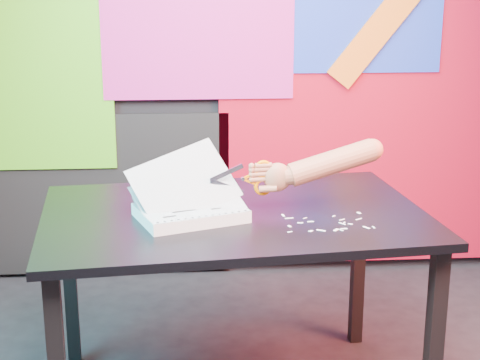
{
  "coord_description": "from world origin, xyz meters",
  "views": [
    {
      "loc": [
        -0.31,
        -2.23,
        1.54
      ],
      "look_at": [
        -0.13,
        0.2,
        0.87
      ],
      "focal_mm": 55.0,
      "sensor_mm": 36.0,
      "label": 1
    }
  ],
  "objects": [
    {
      "name": "printout_stack",
      "position": [
        -0.31,
        0.15,
        0.78
      ],
      "size": [
        0.43,
        0.35,
        0.26
      ],
      "rotation": [
        0.0,
        0.0,
        0.35
      ],
      "color": "beige",
      "rests_on": "work_table"
    },
    {
      "name": "room",
      "position": [
        0.0,
        0.0,
        1.35
      ],
      "size": [
        3.01,
        3.01,
        2.71
      ],
      "color": "#2A2B2F",
      "rests_on": "ground"
    },
    {
      "name": "work_table",
      "position": [
        -0.15,
        0.22,
        0.67
      ],
      "size": [
        1.41,
        1.01,
        0.75
      ],
      "rotation": [
        0.0,
        0.0,
        0.1
      ],
      "color": "black",
      "rests_on": "ground"
    },
    {
      "name": "scissors",
      "position": [
        -0.07,
        0.21,
        0.87
      ],
      "size": [
        0.22,
        0.03,
        0.13
      ],
      "rotation": [
        0.0,
        0.0,
        0.11
      ],
      "color": "silver",
      "rests_on": "printout_stack"
    },
    {
      "name": "backdrop",
      "position": [
        0.06,
        1.46,
        0.96
      ],
      "size": [
        2.88,
        0.05,
        2.08
      ],
      "color": "red",
      "rests_on": "ground"
    },
    {
      "name": "paper_clippings",
      "position": [
        0.15,
        0.06,
        0.75
      ],
      "size": [
        0.29,
        0.2,
        0.0
      ],
      "color": "white",
      "rests_on": "work_table"
    },
    {
      "name": "hand_forearm",
      "position": [
        0.16,
        0.24,
        0.91
      ],
      "size": [
        0.47,
        0.12,
        0.18
      ],
      "rotation": [
        0.0,
        0.0,
        0.11
      ],
      "color": "#A35343",
      "rests_on": "work_table"
    }
  ]
}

